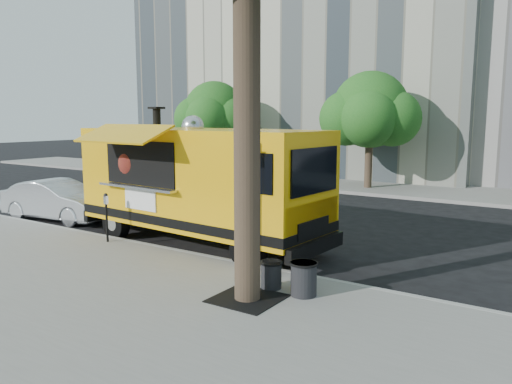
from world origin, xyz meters
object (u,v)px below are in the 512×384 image
(parking_meter, at_px, (106,212))
(trash_bin_right, at_px, (271,274))
(far_tree_b, at_px, (370,110))
(sign_post, at_px, (240,195))
(sedan, at_px, (58,200))
(far_tree_a, at_px, (215,112))
(food_truck, at_px, (198,181))
(trash_bin_left, at_px, (304,278))

(parking_meter, bearing_deg, trash_bin_right, -7.05)
(far_tree_b, relative_size, trash_bin_right, 10.24)
(far_tree_b, bearing_deg, sign_post, -79.85)
(sedan, relative_size, trash_bin_right, 7.76)
(far_tree_a, bearing_deg, sign_post, -50.17)
(food_truck, bearing_deg, far_tree_a, 130.41)
(far_tree_b, height_order, sedan, far_tree_b)
(far_tree_b, xyz_separation_m, sedan, (-6.26, -12.56, -3.15))
(far_tree_b, height_order, sign_post, far_tree_b)
(trash_bin_right, bearing_deg, far_tree_b, 103.92)
(sign_post, relative_size, food_truck, 0.39)
(trash_bin_right, bearing_deg, parking_meter, 172.95)
(far_tree_a, xyz_separation_m, trash_bin_right, (12.65, -14.35, -3.34))
(trash_bin_right, bearing_deg, sedan, 167.56)
(food_truck, height_order, sedan, food_truck)
(sign_post, xyz_separation_m, sedan, (-8.81, 1.69, -1.16))
(food_truck, bearing_deg, trash_bin_right, -27.52)
(food_truck, relative_size, trash_bin_left, 12.00)
(far_tree_a, distance_m, sedan, 12.84)
(far_tree_a, xyz_separation_m, sign_post, (11.55, -13.85, -1.93))
(food_truck, xyz_separation_m, trash_bin_left, (4.55, -2.36, -1.28))
(sedan, bearing_deg, far_tree_a, 5.49)
(sedan, xyz_separation_m, trash_bin_left, (10.64, -2.20, -0.19))
(sedan, height_order, trash_bin_right, sedan)
(far_tree_b, bearing_deg, trash_bin_right, -76.08)
(far_tree_a, bearing_deg, far_tree_b, 2.54)
(far_tree_a, relative_size, parking_meter, 4.01)
(far_tree_b, xyz_separation_m, trash_bin_right, (3.65, -14.75, -3.39))
(far_tree_a, height_order, food_truck, far_tree_a)
(sign_post, bearing_deg, food_truck, 145.76)
(far_tree_a, distance_m, trash_bin_right, 19.42)
(far_tree_a, xyz_separation_m, far_tree_b, (9.00, 0.40, 0.06))
(far_tree_b, distance_m, trash_bin_left, 15.75)
(sign_post, height_order, trash_bin_right, sign_post)
(sedan, bearing_deg, food_truck, -95.68)
(far_tree_a, relative_size, sedan, 1.28)
(parking_meter, xyz_separation_m, sedan, (-4.26, 1.49, -0.29))
(sign_post, height_order, parking_meter, sign_post)
(far_tree_b, height_order, food_truck, far_tree_b)
(parking_meter, bearing_deg, trash_bin_left, -6.33)
(trash_bin_left, bearing_deg, sedan, 168.35)
(sign_post, distance_m, sedan, 9.04)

